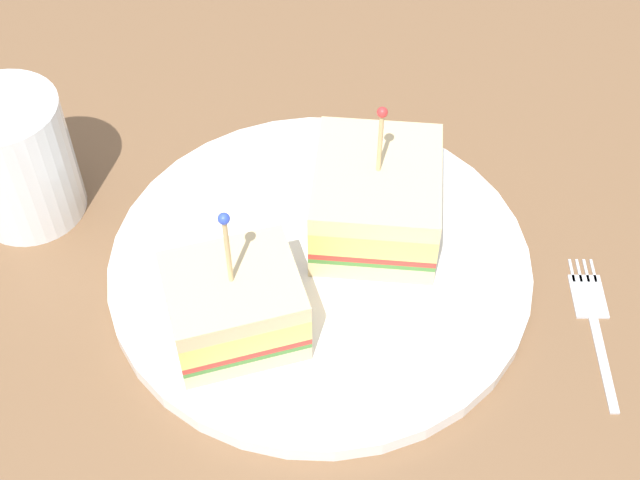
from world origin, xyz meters
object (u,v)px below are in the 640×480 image
at_px(plate, 320,265).
at_px(sandwich_half_front, 376,199).
at_px(drink_glass, 19,166).
at_px(sandwich_half_back, 230,302).
at_px(fork, 592,313).

distance_m(plate, sandwich_half_front, 0.06).
height_order(plate, drink_glass, drink_glass).
height_order(plate, sandwich_half_back, sandwich_half_back).
xyz_separation_m(plate, fork, (-0.16, -0.09, -0.00)).
bearing_deg(plate, drink_glass, 25.71).
distance_m(plate, sandwich_half_back, 0.09).
bearing_deg(sandwich_half_back, sandwich_half_front, -96.12).
distance_m(plate, drink_glass, 0.22).
xyz_separation_m(sandwich_half_front, drink_glass, (0.21, 0.14, 0.00)).
bearing_deg(fork, sandwich_half_front, 16.48).
height_order(drink_glass, fork, drink_glass).
bearing_deg(plate, sandwich_half_front, -101.26).
bearing_deg(drink_glass, plate, -154.29).
xyz_separation_m(sandwich_half_front, sandwich_half_back, (0.01, 0.13, -0.00)).
relative_size(plate, drink_glass, 2.99).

